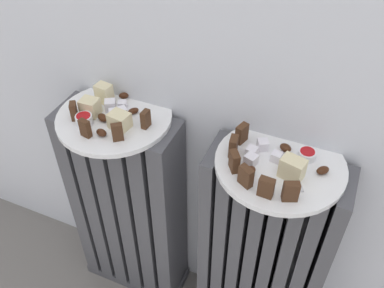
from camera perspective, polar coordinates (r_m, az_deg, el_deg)
radiator_left at (r=1.24m, az=-8.55°, el=-8.98°), size 0.32×0.13×0.67m
radiator_right at (r=1.15m, az=9.44°, el=-15.02°), size 0.32×0.13×0.67m
plate_left at (r=1.00m, az=-10.50°, el=3.58°), size 0.27×0.27×0.01m
plate_right at (r=0.89m, az=11.88°, el=-2.70°), size 0.27×0.27×0.01m
dark_cake_slice_left_0 at (r=1.00m, az=-15.78°, el=4.34°), size 0.02×0.03×0.04m
dark_cake_slice_left_1 at (r=0.94m, az=-14.31°, el=2.08°), size 0.03×0.02×0.04m
dark_cake_slice_left_2 at (r=0.92m, az=-10.11°, el=1.60°), size 0.03×0.03×0.04m
dark_cake_slice_left_3 at (r=0.94m, az=-6.32°, el=3.38°), size 0.02×0.03×0.04m
marble_cake_slice_left_0 at (r=0.95m, az=-9.82°, el=3.16°), size 0.05×0.04×0.04m
marble_cake_slice_left_1 at (r=1.00m, az=-13.69°, el=4.90°), size 0.04×0.04×0.04m
marble_cake_slice_left_2 at (r=1.04m, az=-11.85°, el=6.76°), size 0.04×0.03×0.05m
turkish_delight_left_0 at (r=1.01m, az=-9.43°, el=5.25°), size 0.03×0.03×0.02m
turkish_delight_left_1 at (r=0.99m, az=-9.51°, el=4.29°), size 0.03×0.03×0.02m
turkish_delight_left_2 at (r=1.01m, az=-11.05°, el=5.20°), size 0.03×0.03×0.02m
turkish_delight_left_3 at (r=0.99m, az=-10.70°, el=4.18°), size 0.03×0.03×0.02m
medjool_date_left_0 at (r=0.94m, az=-12.20°, el=1.52°), size 0.03×0.02×0.02m
medjool_date_left_1 at (r=0.99m, az=-7.98°, el=4.46°), size 0.03×0.03×0.01m
medjool_date_left_2 at (r=0.98m, az=-12.05°, el=3.53°), size 0.03×0.03×0.02m
medjool_date_left_3 at (r=1.05m, az=-9.25°, el=6.51°), size 0.03×0.02×0.02m
jam_bowl_left at (r=0.98m, az=-14.46°, el=3.28°), size 0.04×0.04×0.02m
dark_cake_slice_right_0 at (r=0.90m, az=6.78°, el=1.42°), size 0.02×0.03×0.04m
dark_cake_slice_right_1 at (r=0.87m, az=5.63°, el=-0.28°), size 0.02×0.03×0.04m
dark_cake_slice_right_2 at (r=0.84m, az=5.78°, el=-2.36°), size 0.03×0.03×0.04m
dark_cake_slice_right_3 at (r=0.81m, az=7.32°, el=-4.38°), size 0.03×0.03×0.04m
dark_cake_slice_right_4 at (r=0.80m, az=10.03°, el=-5.83°), size 0.03×0.02×0.04m
dark_cake_slice_right_5 at (r=0.80m, az=13.26°, el=-6.30°), size 0.03×0.03×0.04m
marble_cake_slice_right_0 at (r=0.84m, az=13.47°, el=-3.24°), size 0.05×0.04×0.05m
turkish_delight_right_0 at (r=0.88m, az=11.41°, el=-1.73°), size 0.02×0.02×0.02m
turkish_delight_right_1 at (r=0.88m, az=8.12°, el=-1.06°), size 0.02×0.02×0.02m
turkish_delight_right_2 at (r=0.86m, az=8.00°, el=-2.14°), size 0.03×0.03×0.02m
turkish_delight_right_3 at (r=0.90m, az=9.59°, el=-0.11°), size 0.03×0.03×0.02m
medjool_date_right_0 at (r=0.91m, az=12.59°, el=-0.49°), size 0.03×0.03×0.01m
medjool_date_right_1 at (r=0.84m, az=7.85°, el=-3.66°), size 0.03×0.03×0.01m
medjool_date_right_2 at (r=0.88m, az=17.34°, el=-3.43°), size 0.03×0.03×0.01m
jam_bowl_right at (r=0.90m, az=15.34°, el=-1.37°), size 0.04×0.04×0.02m
fork at (r=0.87m, az=13.57°, el=-3.28°), size 0.06×0.10×0.00m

